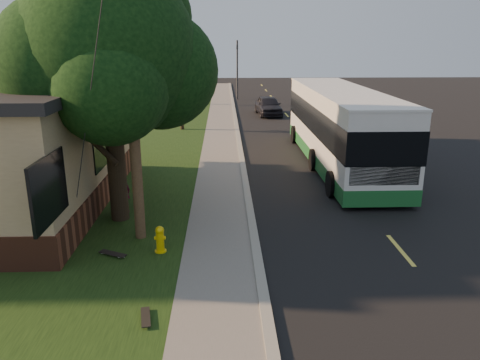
# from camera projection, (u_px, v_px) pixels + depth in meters

# --- Properties ---
(ground) EXTENTS (120.00, 120.00, 0.00)m
(ground) POSITION_uv_depth(u_px,v_px,m) (256.00, 252.00, 12.80)
(ground) COLOR black
(ground) RESTS_ON ground
(road) EXTENTS (8.00, 80.00, 0.01)m
(road) POSITION_uv_depth(u_px,v_px,m) (325.00, 160.00, 22.50)
(road) COLOR black
(road) RESTS_ON ground
(curb) EXTENTS (0.25, 80.00, 0.12)m
(curb) POSITION_uv_depth(u_px,v_px,m) (242.00, 160.00, 22.35)
(curb) COLOR gray
(curb) RESTS_ON ground
(sidewalk) EXTENTS (2.00, 80.00, 0.08)m
(sidewalk) POSITION_uv_depth(u_px,v_px,m) (221.00, 160.00, 22.32)
(sidewalk) COLOR slate
(sidewalk) RESTS_ON ground
(grass_verge) EXTENTS (5.00, 80.00, 0.07)m
(grass_verge) POSITION_uv_depth(u_px,v_px,m) (147.00, 161.00, 22.20)
(grass_verge) COLOR black
(grass_verge) RESTS_ON ground
(fire_hydrant) EXTENTS (0.32, 0.32, 0.74)m
(fire_hydrant) POSITION_uv_depth(u_px,v_px,m) (160.00, 239.00, 12.59)
(fire_hydrant) COLOR yellow
(fire_hydrant) RESTS_ON grass_verge
(utility_pole) EXTENTS (2.86, 3.21, 9.07)m
(utility_pole) POSITION_uv_depth(u_px,v_px,m) (130.00, 77.00, 12.30)
(utility_pole) COLOR #473321
(utility_pole) RESTS_ON ground
(leafy_tree) EXTENTS (6.30, 6.00, 7.80)m
(leafy_tree) POSITION_uv_depth(u_px,v_px,m) (110.00, 54.00, 13.70)
(leafy_tree) COLOR black
(leafy_tree) RESTS_ON grass_verge
(bare_tree_near) EXTENTS (1.38, 1.21, 4.31)m
(bare_tree_near) POSITION_uv_depth(u_px,v_px,m) (181.00, 96.00, 29.28)
(bare_tree_near) COLOR black
(bare_tree_near) RESTS_ON grass_verge
(bare_tree_far) EXTENTS (1.38, 1.21, 4.03)m
(bare_tree_far) POSITION_uv_depth(u_px,v_px,m) (199.00, 82.00, 40.81)
(bare_tree_far) COLOR black
(bare_tree_far) RESTS_ON grass_verge
(traffic_signal) EXTENTS (0.18, 0.22, 5.50)m
(traffic_signal) POSITION_uv_depth(u_px,v_px,m) (237.00, 66.00, 44.42)
(traffic_signal) COLOR #2D2D30
(traffic_signal) RESTS_ON ground
(transit_bus) EXTENTS (2.95, 12.76, 3.45)m
(transit_bus) POSITION_uv_depth(u_px,v_px,m) (340.00, 125.00, 21.29)
(transit_bus) COLOR silver
(transit_bus) RESTS_ON ground
(skateboarder) EXTENTS (0.67, 0.57, 1.57)m
(skateboarder) POSITION_uv_depth(u_px,v_px,m) (122.00, 189.00, 15.41)
(skateboarder) COLOR #541024
(skateboarder) RESTS_ON grass_verge
(skateboard_main) EXTENTS (0.32, 0.76, 0.07)m
(skateboard_main) POSITION_uv_depth(u_px,v_px,m) (146.00, 317.00, 9.60)
(skateboard_main) COLOR black
(skateboard_main) RESTS_ON grass_verge
(skateboard_spare) EXTENTS (0.81, 0.54, 0.08)m
(skateboard_spare) POSITION_uv_depth(u_px,v_px,m) (113.00, 254.00, 12.43)
(skateboard_spare) COLOR black
(skateboard_spare) RESTS_ON grass_verge
(distant_car) EXTENTS (2.03, 4.36, 1.45)m
(distant_car) POSITION_uv_depth(u_px,v_px,m) (268.00, 106.00, 35.67)
(distant_car) COLOR black
(distant_car) RESTS_ON ground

